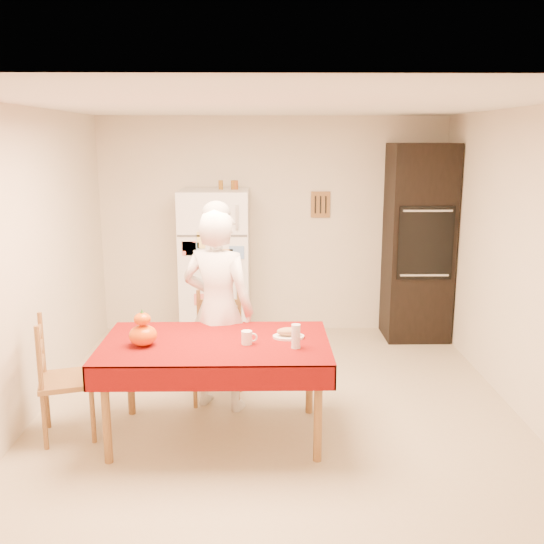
{
  "coord_description": "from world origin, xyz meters",
  "views": [
    {
      "loc": [
        -0.12,
        -4.76,
        2.24
      ],
      "look_at": [
        -0.04,
        0.2,
        1.15
      ],
      "focal_mm": 40.0,
      "sensor_mm": 36.0,
      "label": 1
    }
  ],
  "objects_px": {
    "bread_plate": "(289,337)",
    "chair_left": "(58,374)",
    "oven_cabinet": "(418,243)",
    "seated_woman": "(218,310)",
    "wine_glass": "(296,336)",
    "chair_far": "(218,342)",
    "refrigerator": "(216,266)",
    "coffee_mug": "(247,338)",
    "dining_table": "(216,350)",
    "pumpkin_lower": "(143,335)"
  },
  "relations": [
    {
      "from": "chair_far",
      "to": "coffee_mug",
      "type": "xyz_separation_m",
      "value": [
        0.27,
        -0.78,
        0.3
      ]
    },
    {
      "from": "pumpkin_lower",
      "to": "wine_glass",
      "type": "bearing_deg",
      "value": -3.58
    },
    {
      "from": "seated_woman",
      "to": "bread_plate",
      "type": "height_order",
      "value": "seated_woman"
    },
    {
      "from": "seated_woman",
      "to": "dining_table",
      "type": "bearing_deg",
      "value": 111.56
    },
    {
      "from": "chair_far",
      "to": "seated_woman",
      "type": "bearing_deg",
      "value": -82.43
    },
    {
      "from": "seated_woman",
      "to": "wine_glass",
      "type": "distance_m",
      "value": 0.91
    },
    {
      "from": "dining_table",
      "to": "pumpkin_lower",
      "type": "distance_m",
      "value": 0.55
    },
    {
      "from": "wine_glass",
      "to": "bread_plate",
      "type": "xyz_separation_m",
      "value": [
        -0.04,
        0.22,
        -0.08
      ]
    },
    {
      "from": "refrigerator",
      "to": "bread_plate",
      "type": "relative_size",
      "value": 7.08
    },
    {
      "from": "dining_table",
      "to": "chair_left",
      "type": "distance_m",
      "value": 1.21
    },
    {
      "from": "chair_far",
      "to": "pumpkin_lower",
      "type": "height_order",
      "value": "chair_far"
    },
    {
      "from": "seated_woman",
      "to": "pumpkin_lower",
      "type": "xyz_separation_m",
      "value": [
        -0.51,
        -0.61,
        -0.01
      ]
    },
    {
      "from": "dining_table",
      "to": "bread_plate",
      "type": "relative_size",
      "value": 7.08
    },
    {
      "from": "refrigerator",
      "to": "chair_left",
      "type": "bearing_deg",
      "value": -113.76
    },
    {
      "from": "seated_woman",
      "to": "wine_glass",
      "type": "bearing_deg",
      "value": 151.65
    },
    {
      "from": "coffee_mug",
      "to": "pumpkin_lower",
      "type": "bearing_deg",
      "value": -178.67
    },
    {
      "from": "chair_far",
      "to": "wine_glass",
      "type": "xyz_separation_m",
      "value": [
        0.63,
        -0.87,
        0.34
      ]
    },
    {
      "from": "seated_woman",
      "to": "bread_plate",
      "type": "relative_size",
      "value": 7.09
    },
    {
      "from": "oven_cabinet",
      "to": "seated_woman",
      "type": "bearing_deg",
      "value": -139.06
    },
    {
      "from": "dining_table",
      "to": "chair_left",
      "type": "height_order",
      "value": "chair_left"
    },
    {
      "from": "chair_far",
      "to": "seated_woman",
      "type": "distance_m",
      "value": 0.39
    },
    {
      "from": "coffee_mug",
      "to": "refrigerator",
      "type": "bearing_deg",
      "value": 99.77
    },
    {
      "from": "dining_table",
      "to": "bread_plate",
      "type": "height_order",
      "value": "bread_plate"
    },
    {
      "from": "refrigerator",
      "to": "coffee_mug",
      "type": "bearing_deg",
      "value": -80.23
    },
    {
      "from": "oven_cabinet",
      "to": "dining_table",
      "type": "relative_size",
      "value": 1.29
    },
    {
      "from": "refrigerator",
      "to": "wine_glass",
      "type": "xyz_separation_m",
      "value": [
        0.77,
        -2.47,
        -0.0
      ]
    },
    {
      "from": "chair_left",
      "to": "refrigerator",
      "type": "bearing_deg",
      "value": -40.22
    },
    {
      "from": "coffee_mug",
      "to": "bread_plate",
      "type": "bearing_deg",
      "value": 23.54
    },
    {
      "from": "oven_cabinet",
      "to": "chair_left",
      "type": "distance_m",
      "value": 4.11
    },
    {
      "from": "oven_cabinet",
      "to": "chair_left",
      "type": "xyz_separation_m",
      "value": [
        -3.3,
        -2.37,
        -0.59
      ]
    },
    {
      "from": "refrigerator",
      "to": "chair_far",
      "type": "xyz_separation_m",
      "value": [
        0.14,
        -1.6,
        -0.34
      ]
    },
    {
      "from": "pumpkin_lower",
      "to": "coffee_mug",
      "type": "bearing_deg",
      "value": 1.33
    },
    {
      "from": "chair_far",
      "to": "bread_plate",
      "type": "distance_m",
      "value": 0.91
    },
    {
      "from": "chair_far",
      "to": "refrigerator",
      "type": "bearing_deg",
      "value": 96.84
    },
    {
      "from": "chair_left",
      "to": "coffee_mug",
      "type": "bearing_deg",
      "value": -109.04
    },
    {
      "from": "seated_woman",
      "to": "oven_cabinet",
      "type": "bearing_deg",
      "value": -119.24
    },
    {
      "from": "chair_far",
      "to": "pumpkin_lower",
      "type": "bearing_deg",
      "value": -119.42
    },
    {
      "from": "oven_cabinet",
      "to": "dining_table",
      "type": "distance_m",
      "value": 3.2
    },
    {
      "from": "seated_woman",
      "to": "pumpkin_lower",
      "type": "distance_m",
      "value": 0.79
    },
    {
      "from": "wine_glass",
      "to": "bread_plate",
      "type": "bearing_deg",
      "value": 100.9
    },
    {
      "from": "oven_cabinet",
      "to": "seated_woman",
      "type": "xyz_separation_m",
      "value": [
        -2.12,
        -1.84,
        -0.25
      ]
    },
    {
      "from": "chair_left",
      "to": "coffee_mug",
      "type": "height_order",
      "value": "chair_left"
    },
    {
      "from": "coffee_mug",
      "to": "bread_plate",
      "type": "distance_m",
      "value": 0.35
    },
    {
      "from": "refrigerator",
      "to": "coffee_mug",
      "type": "distance_m",
      "value": 2.42
    },
    {
      "from": "refrigerator",
      "to": "dining_table",
      "type": "bearing_deg",
      "value": -85.7
    },
    {
      "from": "chair_far",
      "to": "coffee_mug",
      "type": "height_order",
      "value": "chair_far"
    },
    {
      "from": "oven_cabinet",
      "to": "seated_woman",
      "type": "height_order",
      "value": "oven_cabinet"
    },
    {
      "from": "refrigerator",
      "to": "dining_table",
      "type": "xyz_separation_m",
      "value": [
        0.18,
        -2.33,
        -0.16
      ]
    },
    {
      "from": "bread_plate",
      "to": "chair_left",
      "type": "bearing_deg",
      "value": -177.63
    },
    {
      "from": "wine_glass",
      "to": "seated_woman",
      "type": "bearing_deg",
      "value": 131.84
    }
  ]
}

